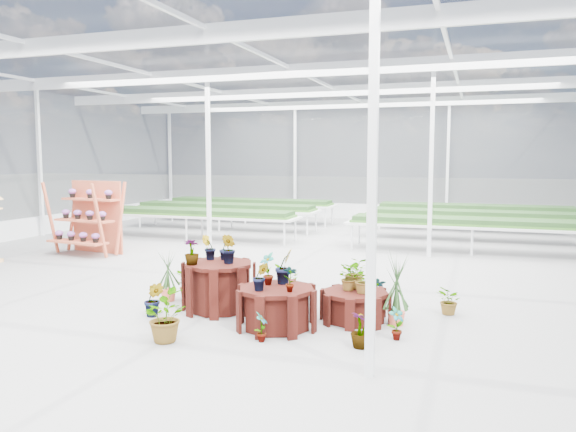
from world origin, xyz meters
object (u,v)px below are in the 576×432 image
(plinth_tall, at_px, (219,286))
(plinth_low, at_px, (355,306))
(plinth_mid, at_px, (277,308))
(shelf_rack, at_px, (85,218))

(plinth_tall, relative_size, plinth_low, 1.11)
(plinth_mid, xyz_separation_m, shelf_rack, (-6.64, 4.24, 0.62))
(plinth_low, height_order, shelf_rack, shelf_rack)
(shelf_rack, bearing_deg, plinth_low, -17.21)
(plinth_low, relative_size, shelf_rack, 0.55)
(plinth_mid, xyz_separation_m, plinth_low, (1.00, 0.70, -0.07))
(plinth_low, bearing_deg, plinth_mid, -145.01)
(plinth_tall, bearing_deg, shelf_rack, 146.23)
(plinth_mid, height_order, plinth_low, plinth_mid)
(plinth_mid, relative_size, shelf_rack, 0.62)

